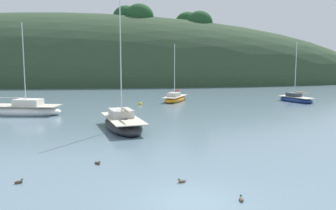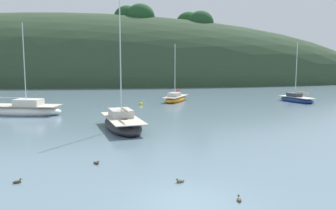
{
  "view_description": "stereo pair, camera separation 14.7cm",
  "coord_description": "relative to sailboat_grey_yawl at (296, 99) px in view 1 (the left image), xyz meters",
  "views": [
    {
      "loc": [
        -1.45,
        -13.14,
        5.48
      ],
      "look_at": [
        0.0,
        20.0,
        1.2
      ],
      "focal_mm": 38.33,
      "sensor_mm": 36.0,
      "label": 1
    },
    {
      "loc": [
        -1.3,
        -13.15,
        5.48
      ],
      "look_at": [
        0.0,
        20.0,
        1.2
      ],
      "focal_mm": 38.33,
      "sensor_mm": 36.0,
      "label": 2
    }
  ],
  "objects": [
    {
      "name": "ground_plane",
      "position": [
        -16.97,
        -31.85,
        -0.35
      ],
      "size": [
        400.0,
        400.0,
        0.0
      ],
      "primitive_type": "plane",
      "color": "slate"
    },
    {
      "name": "far_shoreline_hill",
      "position": [
        -41.94,
        39.59,
        -0.26
      ],
      "size": [
        150.0,
        36.0,
        33.51
      ],
      "color": "#2D422B",
      "rests_on": "ground"
    },
    {
      "name": "sailboat_grey_yawl",
      "position": [
        0.0,
        0.0,
        0.0
      ],
      "size": [
        3.76,
        5.6,
        7.77
      ],
      "color": "navy",
      "rests_on": "ground"
    },
    {
      "name": "sailboat_orange_cutter",
      "position": [
        -31.2,
        -9.4,
        0.11
      ],
      "size": [
        8.15,
        3.7,
        9.21
      ],
      "color": "white",
      "rests_on": "ground"
    },
    {
      "name": "sailboat_white_near",
      "position": [
        -20.77,
        -17.11,
        0.1
      ],
      "size": [
        4.57,
        7.9,
        10.43
      ],
      "color": "#232328",
      "rests_on": "ground"
    },
    {
      "name": "sailboat_black_sloop",
      "position": [
        -15.48,
        1.09,
        0.01
      ],
      "size": [
        4.02,
        5.96,
        7.56
      ],
      "color": "orange",
      "rests_on": "ground"
    },
    {
      "name": "mooring_buoy_channel",
      "position": [
        -19.85,
        -2.43,
        -0.23
      ],
      "size": [
        0.44,
        0.44,
        0.54
      ],
      "color": "yellow",
      "rests_on": "ground"
    },
    {
      "name": "duck_trailing",
      "position": [
        -24.36,
        -29.41,
        -0.3
      ],
      "size": [
        0.41,
        0.32,
        0.24
      ],
      "color": "#473828",
      "rests_on": "ground"
    },
    {
      "name": "duck_lone_left",
      "position": [
        -17.13,
        -29.62,
        -0.3
      ],
      "size": [
        0.42,
        0.27,
        0.24
      ],
      "color": "brown",
      "rests_on": "ground"
    },
    {
      "name": "duck_lone_right",
      "position": [
        -21.31,
        -26.61,
        -0.3
      ],
      "size": [
        0.39,
        0.35,
        0.24
      ],
      "color": "#473828",
      "rests_on": "ground"
    },
    {
      "name": "duck_lead",
      "position": [
        -14.99,
        -31.79,
        -0.3
      ],
      "size": [
        0.21,
        0.43,
        0.24
      ],
      "color": "brown",
      "rests_on": "ground"
    }
  ]
}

